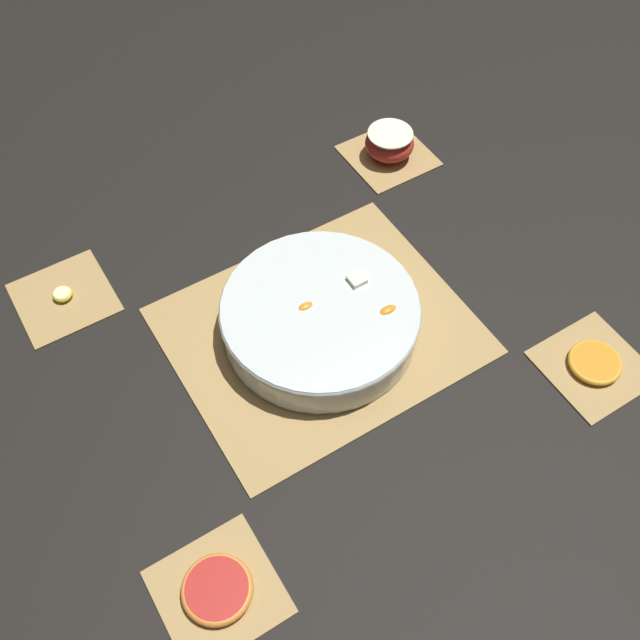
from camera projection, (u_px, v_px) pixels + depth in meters
name	position (u px, v px, depth m)	size (l,w,h in m)	color
ground_plane	(320.00, 331.00, 1.12)	(6.00, 6.00, 0.00)	black
bamboo_mat_center	(320.00, 330.00, 1.12)	(0.43, 0.36, 0.01)	#A8844C
coaster_mat_near_left	(388.00, 155.00, 1.34)	(0.14, 0.14, 0.01)	#A8844C
coaster_mat_near_right	(64.00, 297.00, 1.16)	(0.14, 0.14, 0.01)	#A8844C
coaster_mat_far_left	(593.00, 365.00, 1.09)	(0.14, 0.14, 0.01)	#A8844C
coaster_mat_far_right	(218.00, 592.00, 0.90)	(0.14, 0.14, 0.01)	#A8844C
fruit_salad_bowl	(320.00, 316.00, 1.09)	(0.29, 0.29, 0.07)	silver
apple_half	(389.00, 143.00, 1.32)	(0.09, 0.09, 0.05)	#B72D23
orange_slice_whole	(595.00, 363.00, 1.08)	(0.08, 0.08, 0.01)	orange
banana_coin_single	(62.00, 294.00, 1.15)	(0.03, 0.03, 0.01)	beige
grapefruit_slice	(217.00, 589.00, 0.89)	(0.09, 0.09, 0.01)	#B2231E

